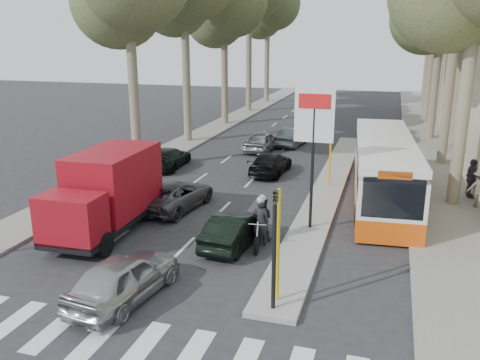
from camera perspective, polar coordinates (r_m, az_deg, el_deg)
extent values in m
plane|color=#28282B|center=(16.89, -6.09, -10.51)|extent=(120.00, 120.00, 0.00)
cube|color=gray|center=(39.69, 20.15, 4.16)|extent=(3.20, 70.00, 0.12)
cube|color=gray|center=(44.80, -1.82, 6.38)|extent=(2.40, 64.00, 0.12)
cube|color=gray|center=(26.13, 9.92, -0.80)|extent=(1.50, 26.00, 0.16)
cylinder|color=yellow|center=(14.39, 4.29, -7.66)|extent=(0.10, 0.10, 3.50)
cylinder|color=yellow|center=(19.95, 8.03, -0.97)|extent=(0.10, 0.10, 3.50)
cylinder|color=yellow|center=(25.70, 10.10, 2.77)|extent=(0.10, 0.10, 3.50)
cylinder|color=black|center=(19.72, 8.12, 1.39)|extent=(0.12, 0.12, 5.20)
cube|color=white|center=(19.32, 8.35, 7.14)|extent=(1.50, 0.10, 2.00)
cube|color=red|center=(19.18, 8.39, 8.74)|extent=(1.20, 0.02, 0.55)
cylinder|color=black|center=(14.00, 3.83, -9.01)|extent=(0.12, 0.12, 3.20)
imported|color=black|center=(13.44, 3.95, -3.20)|extent=(0.16, 0.41, 1.00)
cylinder|color=#6B604C|center=(29.62, -11.82, 9.22)|extent=(0.56, 0.56, 8.40)
sphere|color=#394828|center=(30.50, -13.58, 18.91)|extent=(5.20, 5.20, 5.20)
cylinder|color=#6B604C|center=(36.84, -6.03, 11.16)|extent=(0.56, 0.56, 8.96)
cylinder|color=#6B604C|center=(44.28, -1.74, 11.48)|extent=(0.56, 0.56, 8.12)
sphere|color=#394828|center=(45.06, -2.81, 17.82)|extent=(5.20, 5.20, 5.20)
sphere|color=#394828|center=(43.19, -0.96, 19.46)|extent=(5.80, 5.80, 5.80)
cylinder|color=#6B604C|center=(51.90, 1.00, 12.92)|extent=(0.56, 0.56, 9.52)
sphere|color=#394828|center=(52.77, 0.11, 19.25)|extent=(5.20, 5.20, 5.20)
cylinder|color=#6B604C|center=(59.68, 3.03, 12.89)|extent=(0.56, 0.56, 8.68)
sphere|color=#394828|center=(60.45, 2.28, 17.93)|extent=(5.20, 5.20, 5.20)
sphere|color=#394828|center=(58.70, 3.83, 19.18)|extent=(5.80, 5.80, 5.80)
cylinder|color=#6B604C|center=(24.32, 23.75, 6.81)|extent=(0.56, 0.56, 8.40)
cylinder|color=#6B604C|center=(32.18, 22.44, 9.63)|extent=(0.56, 0.56, 9.24)
cylinder|color=#6B604C|center=(40.17, 21.04, 9.79)|extent=(0.56, 0.56, 7.84)
sphere|color=#394828|center=(40.56, 20.21, 16.68)|extent=(5.20, 5.20, 5.20)
sphere|color=#394828|center=(39.35, 23.37, 18.07)|extent=(5.80, 5.80, 5.80)
cylinder|color=#6B604C|center=(48.09, 20.61, 11.35)|extent=(0.56, 0.56, 8.96)
sphere|color=#394828|center=(48.60, 19.99, 17.90)|extent=(5.20, 5.20, 5.20)
cylinder|color=#6B604C|center=(56.09, 20.21, 11.62)|extent=(0.56, 0.56, 8.40)
sphere|color=#394828|center=(56.57, 19.64, 16.89)|extent=(5.20, 5.20, 5.20)
sphere|color=#394828|center=(55.33, 21.88, 17.97)|extent=(5.80, 5.80, 5.80)
imported|color=#A5A8AD|center=(15.43, -12.91, -10.62)|extent=(2.20, 4.32, 1.41)
imported|color=black|center=(18.75, -0.66, -5.58)|extent=(1.64, 3.86, 1.24)
imported|color=#4A4D51|center=(22.88, -7.20, -1.71)|extent=(2.59, 4.63, 1.22)
imported|color=black|center=(28.47, 3.45, 1.88)|extent=(1.88, 4.18, 1.19)
imported|color=#96989E|center=(34.10, 2.55, 4.40)|extent=(1.93, 4.12, 1.36)
imported|color=#4F5357|center=(35.95, 5.95, 4.85)|extent=(1.82, 3.99, 1.27)
imported|color=black|center=(30.00, -8.05, 2.49)|extent=(1.92, 4.24, 1.20)
cube|color=black|center=(20.55, -14.73, -4.38)|extent=(2.33, 6.00, 0.25)
cylinder|color=black|center=(19.56, -20.11, -6.22)|extent=(0.32, 0.90, 0.89)
cylinder|color=black|center=(18.53, -15.04, -7.01)|extent=(0.32, 0.90, 0.89)
cylinder|color=black|center=(22.51, -14.69, -2.86)|extent=(0.32, 0.90, 0.89)
cylinder|color=black|center=(21.63, -10.11, -3.35)|extent=(0.32, 0.90, 0.89)
cube|color=maroon|center=(18.45, -18.40, -4.10)|extent=(2.22, 1.44, 1.68)
cube|color=black|center=(17.89, -19.57, -4.16)|extent=(1.98, 0.13, 0.89)
cube|color=maroon|center=(20.79, -13.93, -0.07)|extent=(2.39, 4.22, 2.48)
cube|color=#DC4E0C|center=(24.69, 15.65, -1.03)|extent=(3.34, 11.51, 0.89)
cube|color=silver|center=(24.38, 15.86, 1.63)|extent=(3.34, 11.51, 1.48)
cube|color=black|center=(24.31, 15.91, 2.31)|extent=(3.33, 11.06, 0.84)
cube|color=silver|center=(24.15, 16.05, 4.13)|extent=(3.34, 11.51, 0.30)
cube|color=black|center=(18.91, 16.81, -2.06)|extent=(2.17, 0.23, 1.48)
cube|color=#DC4E0C|center=(18.68, 17.02, 0.48)|extent=(1.19, 0.15, 0.32)
cylinder|color=black|center=(21.21, 13.12, -3.92)|extent=(0.35, 0.97, 0.95)
cylinder|color=black|center=(21.39, 19.11, -4.24)|extent=(0.35, 0.97, 0.95)
cylinder|color=black|center=(27.95, 13.01, 0.90)|extent=(0.35, 0.97, 0.95)
cylinder|color=black|center=(28.08, 17.55, 0.63)|extent=(0.35, 0.97, 0.95)
cylinder|color=black|center=(18.14, 1.86, -7.34)|extent=(0.17, 0.67, 0.67)
cylinder|color=black|center=(19.57, 2.62, -5.56)|extent=(0.17, 0.67, 0.67)
cylinder|color=silver|center=(18.05, 1.91, -6.09)|extent=(0.10, 0.42, 0.83)
cube|color=black|center=(18.85, 2.29, -5.97)|extent=(0.30, 0.80, 0.31)
cube|color=black|center=(18.55, 2.19, -5.40)|extent=(0.35, 0.50, 0.23)
cube|color=black|center=(19.05, 2.44, -5.02)|extent=(0.35, 0.70, 0.13)
cylinder|color=silver|center=(17.99, 1.95, -5.03)|extent=(0.65, 0.10, 0.04)
imported|color=black|center=(18.68, 2.30, -4.67)|extent=(0.67, 0.48, 1.75)
imported|color=black|center=(19.09, 2.50, -4.39)|extent=(0.84, 0.52, 1.64)
sphere|color=#B2B2B7|center=(18.36, 2.30, -2.32)|extent=(0.29, 0.29, 0.29)
sphere|color=#B2B2B7|center=(18.79, 2.51, -2.09)|extent=(0.29, 0.29, 0.29)
imported|color=#3E324C|center=(26.09, 24.56, 0.16)|extent=(0.77, 1.19, 1.86)
imported|color=brown|center=(24.84, 25.28, -0.84)|extent=(1.13, 0.54, 1.72)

